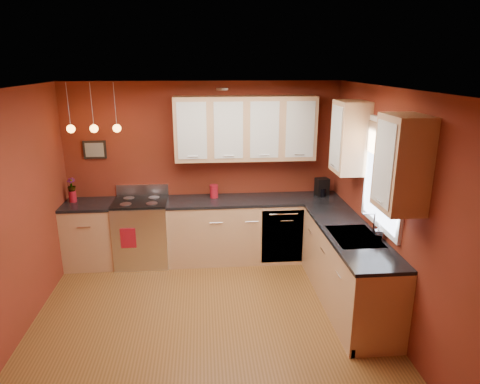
{
  "coord_description": "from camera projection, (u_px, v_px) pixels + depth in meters",
  "views": [
    {
      "loc": [
        -0.01,
        -4.1,
        2.85
      ],
      "look_at": [
        0.44,
        1.0,
        1.29
      ],
      "focal_mm": 32.0,
      "sensor_mm": 36.0,
      "label": 1
    }
  ],
  "objects": [
    {
      "name": "floor",
      "position": [
        208.0,
        330.0,
        4.74
      ],
      "size": [
        4.2,
        4.2,
        0.0
      ],
      "primitive_type": "plane",
      "color": "brown",
      "rests_on": "ground"
    },
    {
      "name": "ceiling",
      "position": [
        202.0,
        90.0,
        3.98
      ],
      "size": [
        4.0,
        4.2,
        0.02
      ],
      "primitive_type": "cube",
      "color": "beige",
      "rests_on": "wall_back"
    },
    {
      "name": "wall_back",
      "position": [
        204.0,
        171.0,
        6.36
      ],
      "size": [
        4.0,
        0.02,
        2.6
      ],
      "primitive_type": "cube",
      "color": "maroon",
      "rests_on": "floor"
    },
    {
      "name": "wall_front",
      "position": [
        210.0,
        355.0,
        2.36
      ],
      "size": [
        4.0,
        0.02,
        2.6
      ],
      "primitive_type": "cube",
      "color": "maroon",
      "rests_on": "floor"
    },
    {
      "name": "wall_left",
      "position": [
        1.0,
        227.0,
        4.19
      ],
      "size": [
        0.02,
        4.2,
        2.6
      ],
      "primitive_type": "cube",
      "color": "maroon",
      "rests_on": "floor"
    },
    {
      "name": "wall_right",
      "position": [
        394.0,
        215.0,
        4.53
      ],
      "size": [
        0.02,
        4.2,
        2.6
      ],
      "primitive_type": "cube",
      "color": "maroon",
      "rests_on": "floor"
    },
    {
      "name": "base_cabinets_back_left",
      "position": [
        91.0,
        235.0,
        6.18
      ],
      "size": [
        0.7,
        0.6,
        0.9
      ],
      "primitive_type": "cube",
      "color": "tan",
      "rests_on": "floor"
    },
    {
      "name": "base_cabinets_back_right",
      "position": [
        254.0,
        230.0,
        6.38
      ],
      "size": [
        2.54,
        0.6,
        0.9
      ],
      "primitive_type": "cube",
      "color": "tan",
      "rests_on": "floor"
    },
    {
      "name": "base_cabinets_right",
      "position": [
        347.0,
        269.0,
        5.18
      ],
      "size": [
        0.6,
        2.1,
        0.9
      ],
      "primitive_type": "cube",
      "color": "tan",
      "rests_on": "floor"
    },
    {
      "name": "counter_back_left",
      "position": [
        88.0,
        204.0,
        6.05
      ],
      "size": [
        0.7,
        0.62,
        0.04
      ],
      "primitive_type": "cube",
      "color": "black",
      "rests_on": "base_cabinets_back_left"
    },
    {
      "name": "counter_back_right",
      "position": [
        255.0,
        200.0,
        6.25
      ],
      "size": [
        2.54,
        0.62,
        0.04
      ],
      "primitive_type": "cube",
      "color": "black",
      "rests_on": "base_cabinets_back_right"
    },
    {
      "name": "counter_right",
      "position": [
        350.0,
        233.0,
        5.04
      ],
      "size": [
        0.62,
        2.1,
        0.04
      ],
      "primitive_type": "cube",
      "color": "black",
      "rests_on": "base_cabinets_right"
    },
    {
      "name": "gas_range",
      "position": [
        142.0,
        231.0,
        6.24
      ],
      "size": [
        0.76,
        0.64,
        1.11
      ],
      "color": "silver",
      "rests_on": "floor"
    },
    {
      "name": "dishwasher_front",
      "position": [
        282.0,
        236.0,
        6.14
      ],
      "size": [
        0.6,
        0.02,
        0.8
      ],
      "primitive_type": "cube",
      "color": "silver",
      "rests_on": "base_cabinets_back_right"
    },
    {
      "name": "sink",
      "position": [
        355.0,
        238.0,
        4.9
      ],
      "size": [
        0.5,
        0.7,
        0.33
      ],
      "color": "#95959A",
      "rests_on": "counter_right"
    },
    {
      "name": "window",
      "position": [
        384.0,
        172.0,
        4.7
      ],
      "size": [
        0.06,
        1.02,
        1.22
      ],
      "color": "white",
      "rests_on": "wall_right"
    },
    {
      "name": "upper_cabinets_back",
      "position": [
        245.0,
        128.0,
        6.06
      ],
      "size": [
        2.0,
        0.35,
        0.9
      ],
      "primitive_type": "cube",
      "color": "tan",
      "rests_on": "wall_back"
    },
    {
      "name": "upper_cabinets_right",
      "position": [
        372.0,
        149.0,
        4.63
      ],
      "size": [
        0.35,
        1.95,
        0.9
      ],
      "primitive_type": "cube",
      "color": "tan",
      "rests_on": "wall_right"
    },
    {
      "name": "wall_picture",
      "position": [
        95.0,
        150.0,
        6.11
      ],
      "size": [
        0.32,
        0.03,
        0.26
      ],
      "primitive_type": "cube",
      "color": "black",
      "rests_on": "wall_back"
    },
    {
      "name": "pendant_lights",
      "position": [
        94.0,
        128.0,
        5.7
      ],
      "size": [
        0.71,
        0.11,
        0.66
      ],
      "color": "#95959A",
      "rests_on": "ceiling"
    },
    {
      "name": "red_canister",
      "position": [
        214.0,
        191.0,
        6.27
      ],
      "size": [
        0.13,
        0.13,
        0.19
      ],
      "color": "maroon",
      "rests_on": "counter_back_right"
    },
    {
      "name": "red_vase",
      "position": [
        73.0,
        196.0,
        6.07
      ],
      "size": [
        0.1,
        0.1,
        0.16
      ],
      "primitive_type": "cylinder",
      "color": "maroon",
      "rests_on": "counter_back_left"
    },
    {
      "name": "flowers",
      "position": [
        71.0,
        185.0,
        6.03
      ],
      "size": [
        0.12,
        0.12,
        0.21
      ],
      "primitive_type": "imported",
      "rotation": [
        0.0,
        0.0,
        0.05
      ],
      "color": "maroon",
      "rests_on": "red_vase"
    },
    {
      "name": "coffee_maker",
      "position": [
        322.0,
        188.0,
        6.35
      ],
      "size": [
        0.21,
        0.2,
        0.26
      ],
      "rotation": [
        0.0,
        0.0,
        0.19
      ],
      "color": "black",
      "rests_on": "counter_back_right"
    },
    {
      "name": "soap_pump",
      "position": [
        379.0,
        233.0,
        4.76
      ],
      "size": [
        0.1,
        0.1,
        0.18
      ],
      "primitive_type": "imported",
      "rotation": [
        0.0,
        0.0,
        -0.25
      ],
      "color": "white",
      "rests_on": "counter_right"
    },
    {
      "name": "dish_towel",
      "position": [
        128.0,
        238.0,
        5.9
      ],
      "size": [
        0.21,
        0.01,
        0.29
      ],
      "primitive_type": "cube",
      "color": "maroon",
      "rests_on": "gas_range"
    }
  ]
}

